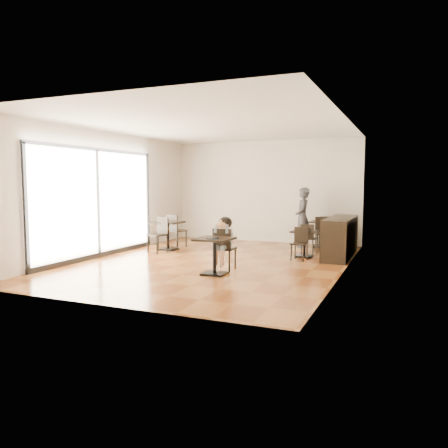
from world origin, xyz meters
The scene contains 23 objects.
floor centered at (0.00, 0.00, 0.00)m, with size 6.00×8.00×0.01m, color brown.
ceiling centered at (0.00, 0.00, 3.20)m, with size 6.00×8.00×0.01m, color silver.
wall_back centered at (0.00, 4.00, 1.60)m, with size 6.00×0.01×3.20m, color beige.
wall_front centered at (0.00, -4.00, 1.60)m, with size 6.00×0.01×3.20m, color beige.
wall_left centered at (-3.00, 0.00, 1.60)m, with size 0.01×8.00×3.20m, color beige.
wall_right centered at (3.00, 0.00, 1.60)m, with size 0.01×8.00×3.20m, color beige.
storefront_window centered at (-2.97, -0.50, 1.40)m, with size 0.04×4.50×2.60m, color white.
child_table centered at (0.59, -1.26, 0.38)m, with size 0.72×0.72×0.76m, color black, non-canonical shape.
child_chair centered at (0.59, -0.71, 0.46)m, with size 0.41×0.41×0.91m, color black, non-canonical shape.
child centered at (0.59, -0.71, 0.57)m, with size 0.41×0.57×1.15m, color gray, non-canonical shape.
plate centered at (0.59, -1.36, 0.76)m, with size 0.26×0.26×0.02m, color black.
pizza_slice centered at (0.59, -0.90, 0.99)m, with size 0.27×0.20×0.06m, color #D5C176, non-canonical shape.
adult_patron centered at (1.39, 3.21, 0.87)m, with size 0.64×0.42×1.74m, color #3B3B40.
cafe_table_mid centered at (1.81, 1.61, 0.33)m, with size 0.63×0.63×0.66m, color black, non-canonical shape.
cafe_table_left centered at (-1.98, 1.27, 0.40)m, with size 0.75×0.75×0.79m, color black, non-canonical shape.
cafe_table_back centered at (1.94, 3.50, 0.38)m, with size 0.72×0.72×0.76m, color black, non-canonical shape.
chair_mid_a centered at (1.81, 2.16, 0.40)m, with size 0.36×0.36×0.80m, color black, non-canonical shape.
chair_mid_b centered at (1.81, 1.06, 0.40)m, with size 0.36×0.36×0.80m, color black, non-canonical shape.
chair_left_a centered at (-1.98, 1.82, 0.48)m, with size 0.43×0.43×0.96m, color black, non-canonical shape.
chair_left_b centered at (-1.98, 0.72, 0.48)m, with size 0.43×0.43×0.96m, color black, non-canonical shape.
chair_back_a centered at (2.04, 3.50, 0.46)m, with size 0.41×0.41×0.91m, color black, non-canonical shape.
chair_back_b centered at (2.04, 2.96, 0.46)m, with size 0.41×0.41×0.91m, color black, non-canonical shape.
service_counter centered at (2.65, 2.00, 0.50)m, with size 0.60×2.40×1.00m, color black.
Camera 1 is at (4.21, -9.32, 1.89)m, focal length 35.00 mm.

